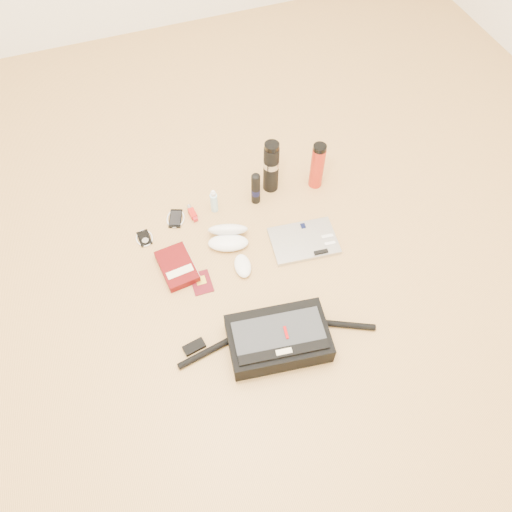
# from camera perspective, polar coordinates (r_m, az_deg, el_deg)

# --- Properties ---
(ground) EXTENTS (4.00, 4.00, 0.00)m
(ground) POSITION_cam_1_polar(r_m,az_deg,el_deg) (2.14, 0.23, -2.76)
(ground) COLOR tan
(ground) RESTS_ON ground
(messenger_bag) EXTENTS (0.79, 0.29, 0.11)m
(messenger_bag) POSITION_cam_1_polar(r_m,az_deg,el_deg) (1.96, 2.51, -9.40)
(messenger_bag) COLOR black
(messenger_bag) RESTS_ON ground
(laptop) EXTENTS (0.31, 0.24, 0.03)m
(laptop) POSITION_cam_1_polar(r_m,az_deg,el_deg) (2.25, 5.52, 1.72)
(laptop) COLOR #ADAEB0
(laptop) RESTS_ON ground
(book) EXTENTS (0.16, 0.22, 0.04)m
(book) POSITION_cam_1_polar(r_m,az_deg,el_deg) (2.18, -8.98, -1.20)
(book) COLOR #4F0709
(book) RESTS_ON ground
(passport) EXTENTS (0.09, 0.12, 0.01)m
(passport) POSITION_cam_1_polar(r_m,az_deg,el_deg) (2.14, -6.25, -3.02)
(passport) COLOR #520B13
(passport) RESTS_ON ground
(mouse) EXTENTS (0.09, 0.13, 0.04)m
(mouse) POSITION_cam_1_polar(r_m,az_deg,el_deg) (2.16, -1.53, -1.13)
(mouse) COLOR white
(mouse) RESTS_ON ground
(sunglasses_case) EXTENTS (0.22, 0.20, 0.10)m
(sunglasses_case) POSITION_cam_1_polar(r_m,az_deg,el_deg) (2.23, -3.21, 2.26)
(sunglasses_case) COLOR white
(sunglasses_case) RESTS_ON ground
(ipod) EXTENTS (0.08, 0.09, 0.01)m
(ipod) POSITION_cam_1_polar(r_m,az_deg,el_deg) (2.31, -12.64, 2.00)
(ipod) COLOR black
(ipod) RESTS_ON ground
(phone) EXTENTS (0.11, 0.12, 0.01)m
(phone) POSITION_cam_1_polar(r_m,az_deg,el_deg) (2.36, -9.18, 4.26)
(phone) COLOR black
(phone) RESTS_ON ground
(inhaler) EXTENTS (0.03, 0.10, 0.03)m
(inhaler) POSITION_cam_1_polar(r_m,az_deg,el_deg) (2.36, -7.29, 4.89)
(inhaler) COLOR #B11A12
(inhaler) RESTS_ON ground
(spray_bottle) EXTENTS (0.05, 0.05, 0.13)m
(spray_bottle) POSITION_cam_1_polar(r_m,az_deg,el_deg) (2.33, -4.82, 6.19)
(spray_bottle) COLOR #AFE3F5
(spray_bottle) RESTS_ON ground
(aerosol_can) EXTENTS (0.04, 0.04, 0.18)m
(aerosol_can) POSITION_cam_1_polar(r_m,az_deg,el_deg) (2.33, -0.03, 7.74)
(aerosol_can) COLOR black
(aerosol_can) RESTS_ON ground
(thermos_black) EXTENTS (0.09, 0.09, 0.28)m
(thermos_black) POSITION_cam_1_polar(r_m,az_deg,el_deg) (2.36, 1.74, 10.17)
(thermos_black) COLOR black
(thermos_black) RESTS_ON ground
(thermos_red) EXTENTS (0.07, 0.07, 0.25)m
(thermos_red) POSITION_cam_1_polar(r_m,az_deg,el_deg) (2.40, 7.02, 10.19)
(thermos_red) COLOR #B22718
(thermos_red) RESTS_ON ground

